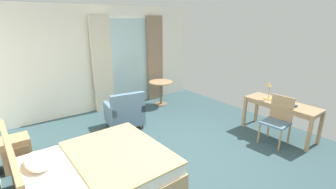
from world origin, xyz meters
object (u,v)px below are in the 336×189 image
object	(u,v)px
desk_lamp	(269,88)
closed_book	(288,105)
round_cafe_table	(161,88)
desk_chair	(278,118)
armchair_by_window	(125,113)
nightstand	(17,153)
bed	(95,174)
writing_desk	(281,107)

from	to	relation	value
desk_lamp	closed_book	xyz separation A→B (m)	(-0.05, -0.50, -0.24)
closed_book	round_cafe_table	xyz separation A→B (m)	(-0.85, 3.30, -0.25)
desk_chair	armchair_by_window	xyz separation A→B (m)	(-2.16, 2.49, -0.19)
nightstand	desk_chair	distance (m)	4.86
closed_book	armchair_by_window	xyz separation A→B (m)	(-2.41, 2.53, -0.41)
bed	desk_chair	size ratio (longest dim) A/B	2.14
nightstand	desk_chair	bearing A→B (deg)	-26.14
writing_desk	closed_book	bearing A→B (deg)	-118.44
armchair_by_window	closed_book	bearing A→B (deg)	-46.36
desk_lamp	bed	bearing A→B (deg)	175.03
closed_book	round_cafe_table	bearing A→B (deg)	111.67
closed_book	round_cafe_table	distance (m)	3.42
round_cafe_table	bed	bearing A→B (deg)	-139.64
writing_desk	round_cafe_table	xyz separation A→B (m)	(-0.95, 3.12, -0.14)
nightstand	armchair_by_window	distance (m)	2.23
desk_chair	nightstand	bearing A→B (deg)	153.86
armchair_by_window	round_cafe_table	xyz separation A→B (m)	(1.56, 0.77, 0.17)
desk_chair	desk_lamp	bearing A→B (deg)	56.53
nightstand	desk_lamp	xyz separation A→B (m)	(4.66, -1.68, 0.73)
writing_desk	desk_lamp	xyz separation A→B (m)	(-0.05, 0.32, 0.35)
closed_book	nightstand	bearing A→B (deg)	161.99
bed	desk_lamp	xyz separation A→B (m)	(3.81, -0.33, 0.74)
desk_chair	bed	bearing A→B (deg)	167.32
writing_desk	armchair_by_window	size ratio (longest dim) A/B	1.68
bed	round_cafe_table	size ratio (longest dim) A/B	2.97
writing_desk	desk_chair	bearing A→B (deg)	-158.09
closed_book	armchair_by_window	world-z (taller)	armchair_by_window
desk_lamp	armchair_by_window	xyz separation A→B (m)	(-2.46, 2.03, -0.66)
nightstand	writing_desk	xyz separation A→B (m)	(4.71, -2.00, 0.38)
writing_desk	round_cafe_table	bearing A→B (deg)	106.87
closed_book	writing_desk	bearing A→B (deg)	68.86
nightstand	round_cafe_table	size ratio (longest dim) A/B	0.79
desk_chair	armchair_by_window	world-z (taller)	desk_chair
desk_lamp	closed_book	size ratio (longest dim) A/B	1.50
bed	closed_book	bearing A→B (deg)	-12.45
writing_desk	closed_book	xyz separation A→B (m)	(-0.10, -0.18, 0.11)
desk_lamp	round_cafe_table	xyz separation A→B (m)	(-0.90, 2.80, -0.49)
nightstand	armchair_by_window	world-z (taller)	armchair_by_window
round_cafe_table	armchair_by_window	bearing A→B (deg)	-153.67
desk_lamp	closed_book	bearing A→B (deg)	-95.59
bed	writing_desk	size ratio (longest dim) A/B	1.39
armchair_by_window	desk_lamp	bearing A→B (deg)	-39.53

